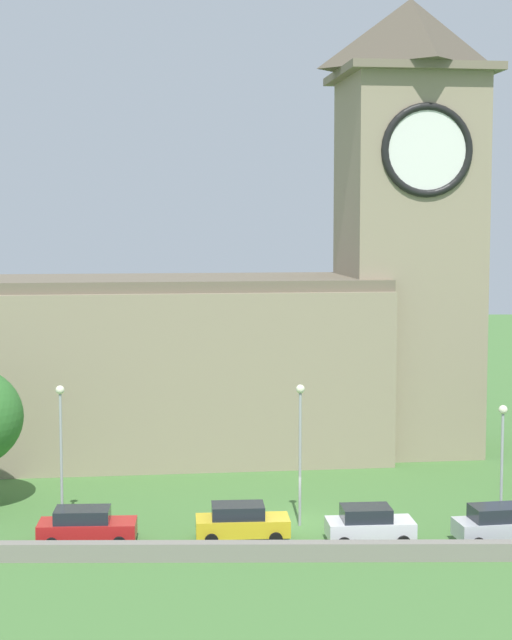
% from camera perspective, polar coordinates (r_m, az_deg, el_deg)
% --- Properties ---
extents(ground_plane, '(200.00, 200.00, 0.00)m').
position_cam_1_polar(ground_plane, '(69.06, 1.43, -7.34)').
color(ground_plane, '#477538').
extents(church, '(35.88, 14.24, 29.48)m').
position_cam_1_polar(church, '(68.81, 0.05, 0.43)').
color(church, gray).
rests_on(church, ground).
extents(quay_barrier, '(51.24, 0.70, 0.83)m').
position_cam_1_polar(quay_barrier, '(48.85, 2.23, -12.33)').
color(quay_barrier, gray).
rests_on(quay_barrier, ground).
extents(car_red, '(4.67, 2.34, 1.73)m').
position_cam_1_polar(car_red, '(51.55, -9.14, -10.90)').
color(car_red, red).
rests_on(car_red, ground).
extents(car_yellow, '(4.57, 2.41, 1.77)m').
position_cam_1_polar(car_yellow, '(51.45, -0.80, -10.84)').
color(car_yellow, gold).
rests_on(car_yellow, ground).
extents(car_white, '(4.24, 2.48, 1.82)m').
position_cam_1_polar(car_white, '(51.19, 6.11, -10.93)').
color(car_white, silver).
rests_on(car_white, ground).
extents(car_silver, '(4.60, 2.70, 1.86)m').
position_cam_1_polar(car_silver, '(52.18, 13.02, -10.70)').
color(car_silver, silver).
rests_on(car_silver, ground).
extents(streetlamp_west_mid, '(0.44, 0.44, 7.10)m').
position_cam_1_polar(streetlamp_west_mid, '(53.91, -10.47, -5.97)').
color(streetlamp_west_mid, '#9EA0A5').
rests_on(streetlamp_west_mid, ground).
extents(streetlamp_central, '(0.44, 0.44, 7.16)m').
position_cam_1_polar(streetlamp_central, '(52.93, 2.39, -6.06)').
color(streetlamp_central, '#9EA0A5').
rests_on(streetlamp_central, ground).
extents(streetlamp_east_mid, '(0.44, 0.44, 6.21)m').
position_cam_1_polar(streetlamp_east_mid, '(53.94, 13.13, -6.57)').
color(streetlamp_east_mid, '#9EA0A5').
rests_on(streetlamp_east_mid, ground).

